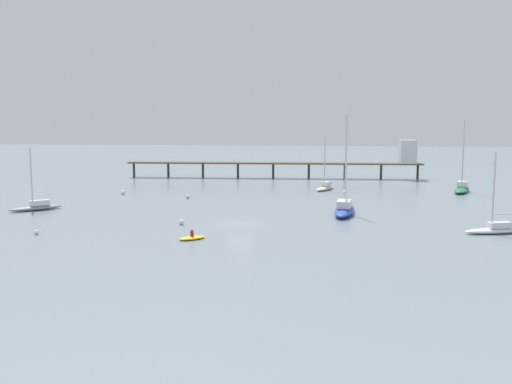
{
  "coord_description": "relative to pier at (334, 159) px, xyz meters",
  "views": [
    {
      "loc": [
        8.96,
        -64.8,
        12.49
      ],
      "look_at": [
        0.0,
        18.51,
        1.5
      ],
      "focal_mm": 38.97,
      "sensor_mm": 36.0,
      "label": 1
    }
  ],
  "objects": [
    {
      "name": "mooring_buoy_inner",
      "position": [
        -34.11,
        -61.63,
        -4.01
      ],
      "size": [
        0.53,
        0.53,
        0.53
      ],
      "primitive_type": "sphere",
      "color": "silver",
      "rests_on": "ground_plane"
    },
    {
      "name": "pier",
      "position": [
        0.0,
        0.0,
        0.0
      ],
      "size": [
        62.66,
        5.11,
        8.21
      ],
      "color": "brown",
      "rests_on": "ground_plane"
    },
    {
      "name": "dinghy_yellow",
      "position": [
        -16.69,
        -62.19,
        -4.07
      ],
      "size": [
        3.14,
        2.89,
        1.14
      ],
      "color": "yellow",
      "rests_on": "ground_plane"
    },
    {
      "name": "sailboat_blue",
      "position": [
        -0.03,
        -44.79,
        -3.45
      ],
      "size": [
        3.83,
        10.23,
        13.17
      ],
      "color": "#2D4CB7",
      "rests_on": "ground_plane"
    },
    {
      "name": "sailboat_cream",
      "position": [
        -2.14,
        -19.3,
        -3.6
      ],
      "size": [
        4.24,
        6.83,
        9.78
      ],
      "color": "beige",
      "rests_on": "ground_plane"
    },
    {
      "name": "mooring_buoy_outer",
      "position": [
        -35.87,
        -29.14,
        -3.92
      ],
      "size": [
        0.72,
        0.72,
        0.72
      ],
      "primitive_type": "sphere",
      "color": "silver",
      "rests_on": "ground_plane"
    },
    {
      "name": "ground_plane",
      "position": [
        -12.89,
        -53.33,
        -4.28
      ],
      "size": [
        400.0,
        400.0,
        0.0
      ],
      "primitive_type": "plane",
      "color": "gray"
    },
    {
      "name": "mooring_buoy_far",
      "position": [
        -24.07,
        -32.49,
        -3.95
      ],
      "size": [
        0.66,
        0.66,
        0.66
      ],
      "primitive_type": "sphere",
      "color": "silver",
      "rests_on": "ground_plane"
    },
    {
      "name": "sailboat_green",
      "position": [
        21.3,
        -19.75,
        -3.5
      ],
      "size": [
        5.14,
        9.0,
        12.41
      ],
      "color": "#287F4C",
      "rests_on": "ground_plane"
    },
    {
      "name": "mooring_buoy_mid",
      "position": [
        -19.74,
        -54.35,
        -3.95
      ],
      "size": [
        0.65,
        0.65,
        0.65
      ],
      "primitive_type": "sphere",
      "color": "silver",
      "rests_on": "ground_plane"
    },
    {
      "name": "sailboat_white",
      "position": [
        15.9,
        -55.56,
        -3.66
      ],
      "size": [
        7.2,
        3.4,
        9.04
      ],
      "color": "white",
      "rests_on": "ground_plane"
    },
    {
      "name": "sailboat_gray",
      "position": [
        -42.24,
        -46.04,
        -3.65
      ],
      "size": [
        6.43,
        5.89,
        8.64
      ],
      "color": "gray",
      "rests_on": "ground_plane"
    }
  ]
}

